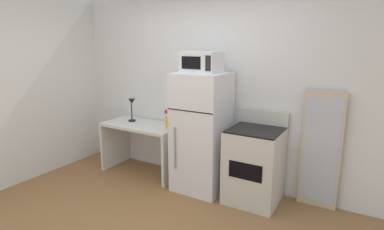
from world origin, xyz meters
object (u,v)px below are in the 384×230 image
desk (143,138)px  desk_lamp (132,106)px  leaning_mirror (321,151)px  refrigerator (202,132)px  oven_range (254,165)px  spray_bottle (167,121)px  microwave (202,62)px

desk → desk_lamp: desk_lamp is taller
desk_lamp → leaning_mirror: (2.66, 0.22, -0.29)m
refrigerator → oven_range: bearing=1.5°
spray_bottle → leaning_mirror: bearing=6.2°
refrigerator → microwave: size_ratio=3.38×
microwave → desk_lamp: bearing=176.4°
desk → oven_range: (1.74, -0.00, -0.06)m
desk_lamp → microwave: (1.24, -0.08, 0.69)m
desk → spray_bottle: bearing=4.9°
spray_bottle → desk: bearing=-175.1°
desk → refrigerator: bearing=-1.0°
microwave → leaning_mirror: size_ratio=0.33×
refrigerator → leaning_mirror: bearing=10.9°
desk → leaning_mirror: (2.44, 0.26, 0.17)m
spray_bottle → oven_range: 1.36m
spray_bottle → leaning_mirror: size_ratio=0.18×
leaning_mirror → desk_lamp: bearing=-175.3°
refrigerator → spray_bottle: bearing=174.6°
microwave → leaning_mirror: 1.75m
spray_bottle → refrigerator: (0.59, -0.06, -0.07)m
desk → microwave: size_ratio=2.57×
spray_bottle → microwave: microwave is taller
desk → microwave: 1.54m
microwave → leaning_mirror: microwave is taller
desk_lamp → spray_bottle: bearing=-0.1°
desk → refrigerator: (1.02, -0.02, 0.25)m
refrigerator → leaning_mirror: refrigerator is taller
desk → leaning_mirror: size_ratio=0.85×
refrigerator → microwave: (0.00, -0.02, 0.91)m
desk_lamp → leaning_mirror: bearing=4.7°
desk_lamp → spray_bottle: desk_lamp is taller
desk_lamp → oven_range: desk_lamp is taller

